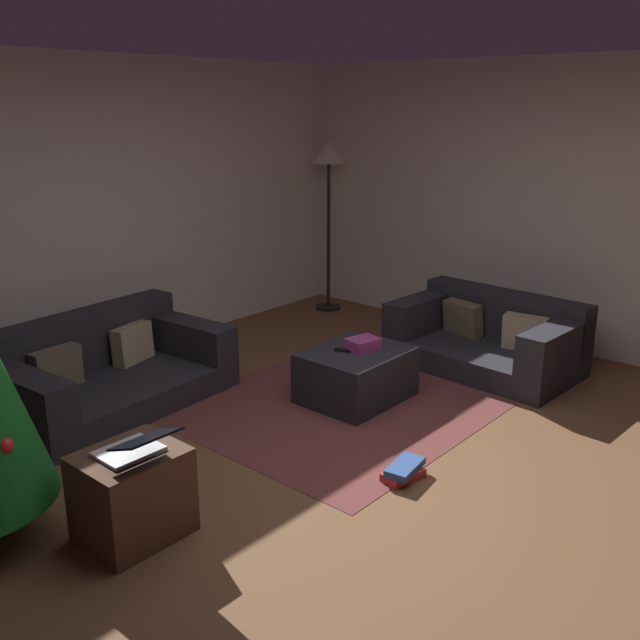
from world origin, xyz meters
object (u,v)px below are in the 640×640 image
book_stack (404,471)px  corner_lamp (329,165)px  ottoman (356,375)px  side_table (132,495)px  tv_remote (345,350)px  laptop (135,447)px  couch_right (489,338)px  couch_left (103,370)px  gift_box (363,344)px

book_stack → corner_lamp: size_ratio=0.17×
ottoman → side_table: (-2.19, -0.24, 0.04)m
ottoman → tv_remote: (-0.07, 0.05, 0.21)m
side_table → laptop: size_ratio=1.29×
couch_right → tv_remote: bearing=74.3°
tv_remote → couch_left: bearing=112.0°
ottoman → laptop: (-2.19, -0.30, 0.34)m
couch_right → side_table: couch_right is taller
couch_right → tv_remote: (-1.40, 0.47, 0.15)m
couch_left → couch_right: (2.62, -1.86, 0.01)m
ottoman → tv_remote: size_ratio=4.95×
laptop → corner_lamp: bearing=27.8°
tv_remote → laptop: (-2.12, -0.35, 0.13)m
couch_left → book_stack: 2.48m
tv_remote → corner_lamp: size_ratio=0.09×
couch_left → ottoman: size_ratio=2.26×
couch_right → ottoman: size_ratio=1.98×
couch_right → gift_box: 1.36m
couch_right → book_stack: couch_right is taller
tv_remote → corner_lamp: (1.86, 1.75, 1.16)m
couch_right → gift_box: bearing=76.0°
couch_left → ottoman: bearing=127.8°
couch_left → book_stack: (0.52, -2.42, -0.20)m
couch_left → couch_right: bearing=140.4°
couch_left → corner_lamp: bearing=-177.6°
book_stack → corner_lamp: corner_lamp is taller
side_table → laptop: (-0.00, -0.06, 0.30)m
ottoman → book_stack: size_ratio=2.49×
side_table → book_stack: bearing=-27.6°
couch_right → book_stack: 2.18m
ottoman → tv_remote: 0.23m
couch_right → gift_box: size_ratio=6.63×
tv_remote → side_table: bearing=168.4°
gift_box → corner_lamp: corner_lamp is taller
laptop → gift_box: bearing=6.9°
couch_right → laptop: size_ratio=3.89×
couch_right → corner_lamp: corner_lamp is taller
couch_left → ottoman: 1.93m
couch_left → corner_lamp: size_ratio=0.98×
book_stack → gift_box: bearing=49.6°
couch_left → gift_box: (1.33, -1.47, 0.20)m
gift_box → corner_lamp: 2.77m
couch_left → book_stack: bearing=97.9°
couch_right → side_table: bearing=89.9°
couch_left → gift_box: size_ratio=7.55×
ottoman → gift_box: bearing=-40.1°
gift_box → tv_remote: bearing=143.8°
laptop → book_stack: size_ratio=1.27×
corner_lamp → laptop: bearing=-152.2°
book_stack → corner_lamp: 4.07m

